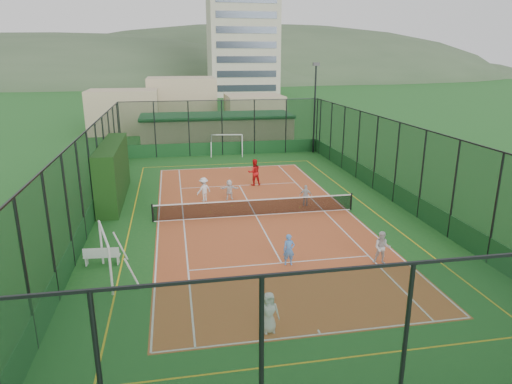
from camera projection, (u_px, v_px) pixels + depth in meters
ground at (256, 216)px, 26.26m from camera, size 300.00×300.00×0.00m
court_slab at (256, 215)px, 26.26m from camera, size 11.17×23.97×0.01m
tennis_net at (256, 207)px, 26.11m from camera, size 11.67×0.12×1.06m
perimeter_fence at (256, 174)px, 25.55m from camera, size 18.12×34.12×5.00m
floodlight_ne at (315, 109)px, 42.21m from camera, size 0.60×0.26×8.25m
clubhouse at (217, 130)px, 46.53m from camera, size 15.20×7.20×3.15m
apartment_tower at (242, 27)px, 101.27m from camera, size 15.00×12.00×30.00m
distant_hills at (182, 80)px, 167.56m from camera, size 200.00×60.00×24.00m
hedge_left at (113, 172)px, 28.78m from camera, size 1.24×8.24×3.60m
white_bench at (102, 255)px, 20.01m from camera, size 1.57×0.54×0.87m
futsal_goal_near at (106, 256)px, 18.61m from camera, size 3.22×1.63×2.00m
futsal_goal_far at (227, 145)px, 41.96m from camera, size 3.01×1.26×1.88m
child_near_left at (269, 312)px, 15.02m from camera, size 0.73×0.51×1.42m
child_near_mid at (289, 250)px, 19.90m from camera, size 0.54×0.39×1.40m
child_near_right at (382, 248)px, 19.97m from camera, size 0.90×0.83×1.50m
child_far_left at (204, 189)px, 28.61m from camera, size 1.14×1.00×1.54m
child_far_right at (306, 195)px, 27.78m from camera, size 0.82×0.49×1.31m
child_far_back at (229, 189)px, 29.04m from camera, size 1.24×0.54×1.29m
coach at (254, 172)px, 32.15m from camera, size 1.00×0.83×1.88m
tennis_balls at (248, 208)px, 27.38m from camera, size 5.48×1.10×0.07m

